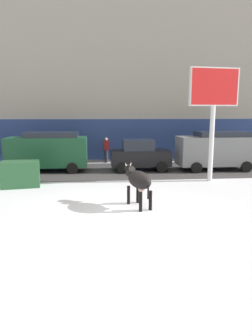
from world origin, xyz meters
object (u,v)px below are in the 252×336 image
object	(u,v)px
billboard	(214,94)
car_grey_van	(216,149)
car_darkgreen_van	(48,150)
dumpster	(21,174)
pedestrian_near_billboard	(106,150)
pedestrian_by_cars	(217,149)
car_black_hatchback	(140,155)
cow_black	(138,180)

from	to	relation	value
billboard	car_grey_van	distance (m)	4.51
car_grey_van	car_darkgreen_van	bearing A→B (deg)	177.32
car_grey_van	dumpster	distance (m)	11.26
billboard	pedestrian_near_billboard	xyz separation A→B (m)	(-5.08, 6.35, -3.43)
pedestrian_near_billboard	pedestrian_by_cars	world-z (taller)	same
dumpster	car_black_hatchback	bearing A→B (deg)	30.26
dumpster	billboard	bearing A→B (deg)	2.34
cow_black	billboard	world-z (taller)	billboard
cow_black	car_grey_van	distance (m)	8.98
dumpster	pedestrian_by_cars	bearing A→B (deg)	28.95
billboard	dumpster	world-z (taller)	billboard
billboard	car_grey_van	world-z (taller)	billboard
car_grey_van	pedestrian_by_cars	distance (m)	3.69
car_black_hatchback	car_grey_van	size ratio (longest dim) A/B	0.76
pedestrian_by_cars	cow_black	bearing A→B (deg)	-124.49
car_black_hatchback	pedestrian_near_billboard	xyz separation A→B (m)	(-1.91, 3.17, -0.05)
car_darkgreen_van	pedestrian_by_cars	size ratio (longest dim) A/B	2.66
car_black_hatchback	dumpster	size ratio (longest dim) A/B	2.06
cow_black	pedestrian_by_cars	world-z (taller)	pedestrian_by_cars
car_darkgreen_van	cow_black	bearing A→B (deg)	-59.48
billboard	car_darkgreen_van	distance (m)	9.74
pedestrian_near_billboard	dumpster	xyz separation A→B (m)	(-4.19, -6.73, -0.28)
billboard	car_grey_van	size ratio (longest dim) A/B	1.21
car_black_hatchback	dumpster	bearing A→B (deg)	-149.74
cow_black	pedestrian_near_billboard	xyz separation A→B (m)	(-0.87, 10.34, -0.11)
billboard	car_black_hatchback	bearing A→B (deg)	134.88
dumpster	pedestrian_near_billboard	bearing A→B (deg)	58.07
car_grey_van	dumpster	size ratio (longest dim) A/B	2.71
car_black_hatchback	pedestrian_by_cars	world-z (taller)	car_black_hatchback
cow_black	car_grey_van	size ratio (longest dim) A/B	0.42
car_grey_van	cow_black	bearing A→B (deg)	-129.25
car_grey_van	dumpster	xyz separation A→B (m)	(-10.74, -3.34, -0.64)
cow_black	car_grey_van	xyz separation A→B (m)	(5.68, 6.95, 0.25)
billboard	pedestrian_near_billboard	world-z (taller)	billboard
pedestrian_near_billboard	car_darkgreen_van	bearing A→B (deg)	-140.25
car_grey_van	dumpster	bearing A→B (deg)	-162.73
car_grey_van	pedestrian_near_billboard	bearing A→B (deg)	152.63
billboard	dumpster	xyz separation A→B (m)	(-9.27, -0.38, -3.71)
cow_black	dumpster	size ratio (longest dim) A/B	1.13
pedestrian_near_billboard	pedestrian_by_cars	size ratio (longest dim) A/B	1.00
car_black_hatchback	dumpster	world-z (taller)	car_black_hatchback
car_grey_van	car_black_hatchback	bearing A→B (deg)	177.28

